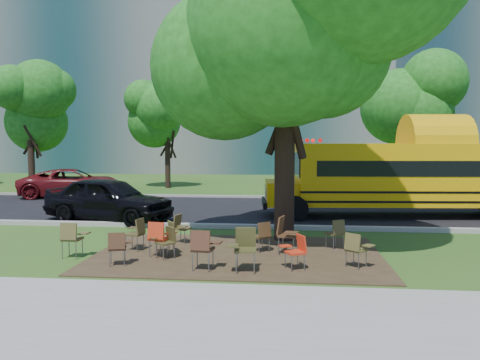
# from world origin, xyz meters

# --- Properties ---
(ground) EXTENTS (160.00, 160.00, 0.00)m
(ground) POSITION_xyz_m (0.00, 0.00, 0.00)
(ground) COLOR #244D18
(ground) RESTS_ON ground
(sidewalk) EXTENTS (60.00, 4.00, 0.04)m
(sidewalk) POSITION_xyz_m (0.00, -5.00, 0.02)
(sidewalk) COLOR gray
(sidewalk) RESTS_ON ground
(dirt_patch) EXTENTS (7.00, 4.50, 0.03)m
(dirt_patch) POSITION_xyz_m (1.00, -0.50, 0.01)
(dirt_patch) COLOR #382819
(dirt_patch) RESTS_ON ground
(asphalt_road) EXTENTS (80.00, 8.00, 0.04)m
(asphalt_road) POSITION_xyz_m (0.00, 7.00, 0.02)
(asphalt_road) COLOR black
(asphalt_road) RESTS_ON ground
(kerb_near) EXTENTS (80.00, 0.25, 0.14)m
(kerb_near) POSITION_xyz_m (0.00, 3.00, 0.07)
(kerb_near) COLOR gray
(kerb_near) RESTS_ON ground
(kerb_far) EXTENTS (80.00, 0.25, 0.14)m
(kerb_far) POSITION_xyz_m (0.00, 11.10, 0.07)
(kerb_far) COLOR gray
(kerb_far) RESTS_ON ground
(building_main) EXTENTS (38.00, 16.00, 22.00)m
(building_main) POSITION_xyz_m (-8.00, 36.00, 11.00)
(building_main) COLOR slate
(building_main) RESTS_ON ground
(bg_tree_0) EXTENTS (5.20, 5.20, 7.18)m
(bg_tree_0) POSITION_xyz_m (-12.00, 13.00, 4.57)
(bg_tree_0) COLOR black
(bg_tree_0) RESTS_ON ground
(bg_tree_2) EXTENTS (4.80, 4.80, 6.62)m
(bg_tree_2) POSITION_xyz_m (-5.00, 16.00, 4.21)
(bg_tree_2) COLOR black
(bg_tree_2) RESTS_ON ground
(bg_tree_3) EXTENTS (5.60, 5.60, 7.84)m
(bg_tree_3) POSITION_xyz_m (8.00, 14.00, 5.03)
(bg_tree_3) COLOR black
(bg_tree_3) RESTS_ON ground
(main_tree) EXTENTS (7.20, 7.20, 9.19)m
(main_tree) POSITION_xyz_m (2.13, 1.31, 5.58)
(main_tree) COLOR black
(main_tree) RESTS_ON ground
(school_bus) EXTENTS (11.32, 3.35, 2.73)m
(school_bus) POSITION_xyz_m (7.47, 5.99, 1.58)
(school_bus) COLOR #E4A807
(school_bus) RESTS_ON ground
(chair_0) EXTENTS (0.57, 0.51, 0.87)m
(chair_0) POSITION_xyz_m (-2.92, -1.21, 0.54)
(chair_0) COLOR brown
(chair_0) RESTS_ON ground
(chair_1) EXTENTS (0.65, 0.52, 0.89)m
(chair_1) POSITION_xyz_m (-0.84, -0.98, 0.55)
(chair_1) COLOR red
(chair_1) RESTS_ON ground
(chair_2) EXTENTS (0.54, 0.58, 0.79)m
(chair_2) POSITION_xyz_m (-1.54, -1.86, 0.49)
(chair_2) COLOR #452B18
(chair_2) RESTS_ON ground
(chair_3) EXTENTS (0.66, 0.53, 0.77)m
(chair_3) POSITION_xyz_m (-0.65, -1.08, 0.48)
(chair_3) COLOR #423D1C
(chair_3) RESTS_ON ground
(chair_4) EXTENTS (0.64, 0.54, 0.92)m
(chair_4) POSITION_xyz_m (0.42, -2.07, 0.57)
(chair_4) COLOR #482919
(chair_4) RESTS_ON ground
(chair_5) EXTENTS (0.63, 0.59, 0.96)m
(chair_5) POSITION_xyz_m (1.30, -2.03, 0.59)
(chair_5) COLOR #413F1C
(chair_5) RESTS_ON ground
(chair_6) EXTENTS (0.63, 0.53, 0.78)m
(chair_6) POSITION_xyz_m (2.41, -1.76, 0.48)
(chair_6) COLOR red
(chair_6) RESTS_ON ground
(chair_7) EXTENTS (0.69, 0.55, 0.80)m
(chair_7) POSITION_xyz_m (3.71, -1.54, 0.50)
(chair_7) COLOR brown
(chair_7) RESTS_ON ground
(chair_8) EXTENTS (0.50, 0.62, 0.85)m
(chair_8) POSITION_xyz_m (-1.61, -0.35, 0.52)
(chair_8) COLOR #453B1E
(chair_8) RESTS_ON ground
(chair_9) EXTENTS (0.68, 0.55, 0.82)m
(chair_9) POSITION_xyz_m (-0.76, -0.64, 0.51)
(chair_9) COLOR #4C4821
(chair_9) RESTS_ON ground
(chair_10) EXTENTS (0.48, 0.62, 0.79)m
(chair_10) POSITION_xyz_m (-0.70, 0.66, 0.49)
(chair_10) COLOR #504422
(chair_10) RESTS_ON ground
(chair_11) EXTENTS (0.54, 0.67, 0.79)m
(chair_11) POSITION_xyz_m (1.60, -0.23, 0.49)
(chair_11) COLOR #49321A
(chair_11) RESTS_ON ground
(chair_12) EXTENTS (0.57, 0.73, 0.95)m
(chair_12) POSITION_xyz_m (2.17, -0.41, 0.59)
(chair_12) COLOR #4B2F1B
(chair_12) RESTS_ON ground
(chair_13) EXTENTS (0.53, 0.66, 0.79)m
(chair_13) POSITION_xyz_m (3.48, 0.32, 0.49)
(chair_13) COLOR #473F1E
(chair_13) RESTS_ON ground
(black_car) EXTENTS (4.91, 2.95, 1.56)m
(black_car) POSITION_xyz_m (-4.02, 3.98, 0.78)
(black_car) COLOR black
(black_car) RESTS_ON ground
(bg_car_red) EXTENTS (5.65, 3.82, 1.44)m
(bg_car_red) POSITION_xyz_m (-8.54, 10.80, 0.72)
(bg_car_red) COLOR #5F1013
(bg_car_red) RESTS_ON ground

